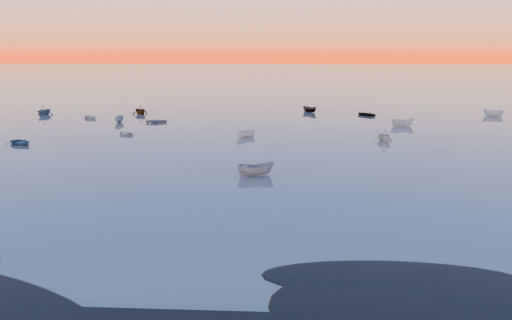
# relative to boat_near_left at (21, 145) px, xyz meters

# --- Properties ---
(ground) EXTENTS (600.00, 600.00, 0.00)m
(ground) POSITION_rel_boat_near_left_xyz_m (36.83, 58.76, 0.00)
(ground) COLOR #605950
(ground) RESTS_ON ground
(mud_lobes) EXTENTS (140.00, 6.00, 0.07)m
(mud_lobes) POSITION_rel_boat_near_left_xyz_m (36.83, -42.24, 0.01)
(mud_lobes) COLOR black
(mud_lobes) RESTS_ON ground
(moored_fleet) EXTENTS (124.00, 58.00, 1.20)m
(moored_fleet) POSITION_rel_boat_near_left_xyz_m (36.83, 11.76, 0.00)
(moored_fleet) COLOR silver
(moored_fleet) RESTS_ON ground
(boat_near_left) EXTENTS (4.06, 4.48, 1.07)m
(boat_near_left) POSITION_rel_boat_near_left_xyz_m (0.00, 0.00, 0.00)
(boat_near_left) COLOR #365367
(boat_near_left) RESTS_ON ground
(boat_near_center) EXTENTS (2.63, 4.33, 1.40)m
(boat_near_center) POSITION_rel_boat_near_left_xyz_m (34.41, -15.71, 0.00)
(boat_near_center) COLOR slate
(boat_near_center) RESTS_ON ground
(boat_near_right) EXTENTS (4.03, 2.73, 1.29)m
(boat_near_right) POSITION_rel_boat_near_left_xyz_m (52.32, 5.92, 0.00)
(boat_near_right) COLOR silver
(boat_near_right) RESTS_ON ground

